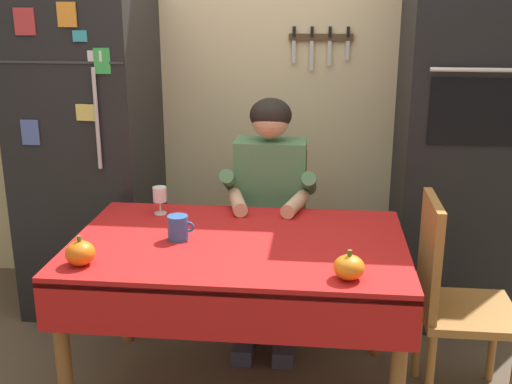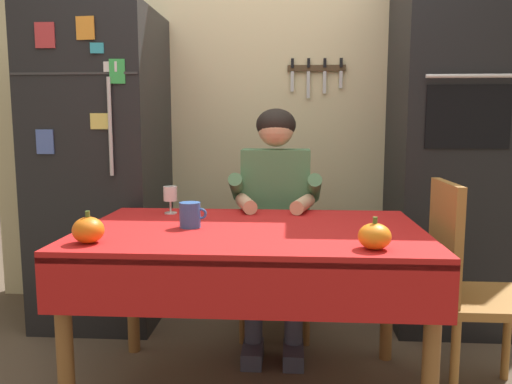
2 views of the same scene
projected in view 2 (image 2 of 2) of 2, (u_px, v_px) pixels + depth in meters
back_wall_assembly at (274, 102)px, 3.26m from camera, size 3.70×0.13×2.60m
refrigerator at (102, 169)px, 3.00m from camera, size 0.68×0.71×1.80m
wall_oven at (448, 144)px, 2.88m from camera, size 0.60×0.64×2.10m
dining_table at (251, 249)px, 2.09m from camera, size 1.40×0.90×0.74m
chair_behind_person at (276, 240)px, 2.89m from camera, size 0.40×0.40×0.93m
seated_person at (275, 206)px, 2.67m from camera, size 0.47×0.55×1.25m
chair_right_side at (467, 282)px, 2.13m from camera, size 0.40×0.40×0.93m
coffee_mug at (190, 215)px, 2.10m from camera, size 0.11×0.09×0.10m
wine_glass at (170, 195)px, 2.42m from camera, size 0.06×0.06×0.13m
pumpkin_large at (375, 236)px, 1.74m from camera, size 0.11×0.11×0.11m
pumpkin_medium at (88, 230)px, 1.83m from camera, size 0.11×0.11×0.12m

